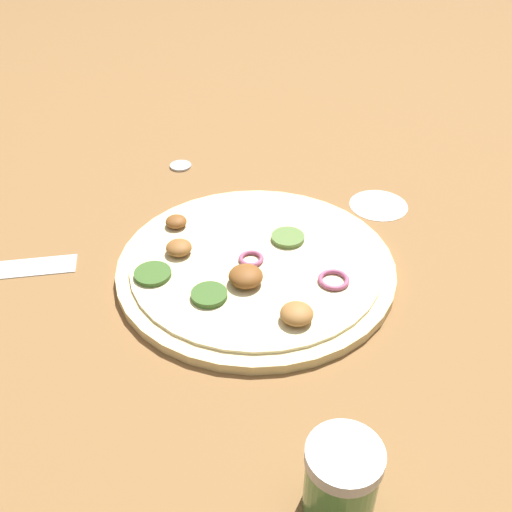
{
  "coord_description": "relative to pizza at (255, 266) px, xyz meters",
  "views": [
    {
      "loc": [
        0.1,
        0.56,
        0.45
      ],
      "look_at": [
        0.0,
        0.0,
        0.02
      ],
      "focal_mm": 42.0,
      "sensor_mm": 36.0,
      "label": 1
    }
  ],
  "objects": [
    {
      "name": "flour_patch",
      "position": [
        -0.2,
        -0.12,
        -0.01
      ],
      "size": [
        0.08,
        0.08,
        0.0
      ],
      "color": "white",
      "rests_on": "ground_plane"
    },
    {
      "name": "ground_plane",
      "position": [
        -0.0,
        -0.0,
        -0.01
      ],
      "size": [
        3.0,
        3.0,
        0.0
      ],
      "primitive_type": "plane",
      "color": "brown"
    },
    {
      "name": "spice_jar",
      "position": [
        -0.01,
        0.31,
        0.03
      ],
      "size": [
        0.06,
        0.06,
        0.07
      ],
      "color": "#4C7F42",
      "rests_on": "ground_plane"
    },
    {
      "name": "loose_cap",
      "position": [
        0.07,
        -0.27,
        -0.01
      ],
      "size": [
        0.03,
        0.03,
        0.01
      ],
      "color": "#B2B2B7",
      "rests_on": "ground_plane"
    },
    {
      "name": "pizza",
      "position": [
        0.0,
        0.0,
        0.0
      ],
      "size": [
        0.33,
        0.33,
        0.04
      ],
      "color": "beige",
      "rests_on": "ground_plane"
    }
  ]
}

